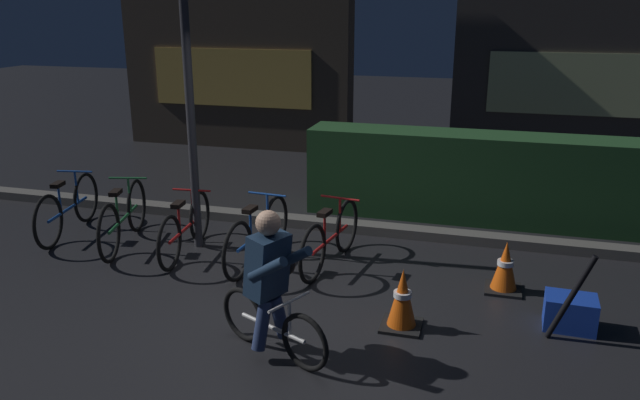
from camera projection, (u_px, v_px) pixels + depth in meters
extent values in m
plane|color=black|center=(283.00, 306.00, 5.98)|extent=(40.00, 40.00, 0.00)
cube|color=#56544F|center=(339.00, 225.00, 7.98)|extent=(12.00, 0.24, 0.12)
cube|color=#214723|center=(489.00, 178.00, 8.18)|extent=(4.80, 0.70, 1.16)
cube|color=#42382D|center=(235.00, 29.00, 12.09)|extent=(4.63, 0.50, 4.62)
cube|color=#E5B751|center=(232.00, 78.00, 12.11)|extent=(3.24, 0.04, 1.10)
cube|color=#383330|center=(582.00, 22.00, 11.03)|extent=(4.34, 0.50, 4.91)
cube|color=#BFCC8C|center=(576.00, 84.00, 11.10)|extent=(3.04, 0.04, 1.10)
cylinder|color=#2D2D33|center=(191.00, 130.00, 7.05)|extent=(0.10, 0.10, 2.81)
torus|color=black|center=(86.00, 197.00, 8.23)|extent=(0.16, 0.65, 0.66)
torus|color=black|center=(48.00, 222.00, 7.30)|extent=(0.16, 0.65, 0.66)
cylinder|color=#19479E|center=(68.00, 209.00, 7.76)|extent=(0.21, 0.97, 0.04)
cylinder|color=#19479E|center=(60.00, 199.00, 7.54)|extent=(0.03, 0.03, 0.37)
cube|color=black|center=(58.00, 184.00, 7.49)|extent=(0.13, 0.21, 0.05)
cylinder|color=#19479E|center=(76.00, 187.00, 7.95)|extent=(0.03, 0.03, 0.41)
cylinder|color=#19479E|center=(74.00, 171.00, 7.89)|extent=(0.46, 0.11, 0.02)
torus|color=black|center=(137.00, 206.00, 7.87)|extent=(0.21, 0.66, 0.67)
torus|color=black|center=(109.00, 233.00, 6.92)|extent=(0.21, 0.66, 0.67)
cylinder|color=#236B38|center=(124.00, 219.00, 7.40)|extent=(0.28, 0.98, 0.04)
cylinder|color=#236B38|center=(117.00, 208.00, 7.17)|extent=(0.03, 0.03, 0.38)
cube|color=black|center=(116.00, 193.00, 7.12)|extent=(0.15, 0.22, 0.05)
cylinder|color=#236B38|center=(129.00, 195.00, 7.59)|extent=(0.03, 0.03, 0.42)
cylinder|color=#236B38|center=(128.00, 178.00, 7.53)|extent=(0.45, 0.14, 0.02)
torus|color=black|center=(200.00, 216.00, 7.57)|extent=(0.11, 0.62, 0.62)
torus|color=black|center=(169.00, 243.00, 6.71)|extent=(0.11, 0.62, 0.62)
cylinder|color=#B21919|center=(185.00, 229.00, 7.14)|extent=(0.13, 0.92, 0.04)
cylinder|color=#B21919|center=(179.00, 219.00, 6.93)|extent=(0.03, 0.03, 0.34)
cube|color=black|center=(178.00, 204.00, 6.88)|extent=(0.12, 0.21, 0.05)
cylinder|color=#B21919|center=(192.00, 206.00, 7.32)|extent=(0.03, 0.03, 0.39)
cylinder|color=#B21919|center=(191.00, 190.00, 7.26)|extent=(0.46, 0.07, 0.02)
torus|color=black|center=(276.00, 222.00, 7.31)|extent=(0.09, 0.64, 0.64)
torus|color=black|center=(238.00, 251.00, 6.45)|extent=(0.09, 0.64, 0.64)
cylinder|color=#19479E|center=(258.00, 236.00, 6.88)|extent=(0.11, 0.96, 0.04)
cylinder|color=#19479E|center=(251.00, 225.00, 6.68)|extent=(0.03, 0.03, 0.36)
cube|color=black|center=(250.00, 209.00, 6.62)|extent=(0.12, 0.21, 0.05)
cylinder|color=#19479E|center=(268.00, 211.00, 7.06)|extent=(0.03, 0.03, 0.40)
cylinder|color=#19479E|center=(267.00, 194.00, 7.00)|extent=(0.46, 0.06, 0.02)
torus|color=black|center=(347.00, 226.00, 7.22)|extent=(0.14, 0.63, 0.63)
torus|color=black|center=(313.00, 254.00, 6.40)|extent=(0.14, 0.63, 0.63)
cylinder|color=#B21919|center=(331.00, 239.00, 6.81)|extent=(0.17, 0.93, 0.04)
cylinder|color=#B21919|center=(325.00, 229.00, 6.61)|extent=(0.03, 0.03, 0.35)
cube|color=black|center=(325.00, 213.00, 6.56)|extent=(0.13, 0.21, 0.05)
cylinder|color=#B21919|center=(340.00, 215.00, 6.97)|extent=(0.03, 0.03, 0.39)
cylinder|color=#B21919|center=(340.00, 198.00, 6.92)|extent=(0.46, 0.09, 0.02)
cube|color=black|center=(401.00, 325.00, 5.59)|extent=(0.36, 0.36, 0.03)
cone|color=#EA560F|center=(402.00, 297.00, 5.50)|extent=(0.26, 0.26, 0.53)
cylinder|color=white|center=(403.00, 294.00, 5.49)|extent=(0.16, 0.16, 0.05)
cube|color=black|center=(503.00, 289.00, 6.30)|extent=(0.36, 0.36, 0.03)
cone|color=#EA560F|center=(505.00, 265.00, 6.22)|extent=(0.26, 0.26, 0.49)
cylinder|color=white|center=(505.00, 263.00, 6.21)|extent=(0.16, 0.16, 0.05)
cube|color=#193DB7|center=(570.00, 312.00, 5.54)|extent=(0.45, 0.34, 0.30)
torus|color=black|center=(305.00, 342.00, 4.87)|extent=(0.46, 0.24, 0.48)
torus|color=black|center=(243.00, 314.00, 5.31)|extent=(0.46, 0.24, 0.48)
cylinder|color=silver|center=(273.00, 328.00, 5.09)|extent=(0.65, 0.33, 0.04)
cylinder|color=silver|center=(262.00, 309.00, 5.12)|extent=(0.03, 0.03, 0.26)
cube|color=black|center=(261.00, 294.00, 5.08)|extent=(0.22, 0.17, 0.05)
cylinder|color=silver|center=(290.00, 319.00, 4.92)|extent=(0.03, 0.03, 0.30)
cylinder|color=silver|center=(289.00, 302.00, 4.88)|extent=(0.21, 0.43, 0.02)
cylinder|color=navy|center=(279.00, 316.00, 5.15)|extent=(0.19, 0.23, 0.42)
cylinder|color=navy|center=(262.00, 325.00, 5.01)|extent=(0.19, 0.23, 0.42)
cube|color=#192D47|center=(267.00, 265.00, 4.95)|extent=(0.37, 0.40, 0.54)
sphere|color=tan|center=(268.00, 223.00, 4.83)|extent=(0.20, 0.20, 0.20)
cylinder|color=#192D47|center=(292.00, 258.00, 4.95)|extent=(0.39, 0.24, 0.29)
cylinder|color=#192D47|center=(267.00, 269.00, 4.75)|extent=(0.39, 0.24, 0.29)
ellipsoid|color=black|center=(280.00, 261.00, 5.15)|extent=(0.36, 0.28, 0.24)
cylinder|color=black|center=(571.00, 298.00, 5.24)|extent=(0.35, 0.09, 0.81)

